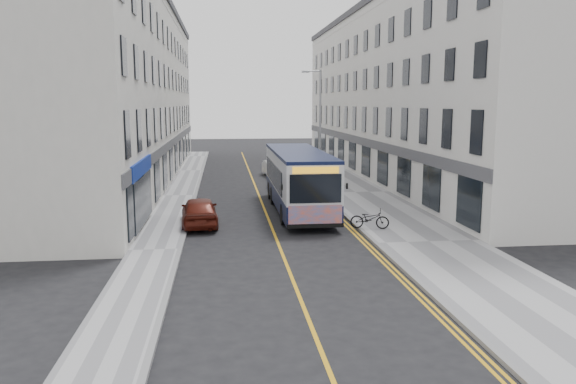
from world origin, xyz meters
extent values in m
plane|color=black|center=(0.00, 0.00, 0.00)|extent=(140.00, 140.00, 0.00)
cube|color=#969698|center=(6.25, 12.00, 0.06)|extent=(4.50, 64.00, 0.12)
cube|color=#969698|center=(-5.00, 12.00, 0.06)|extent=(2.00, 64.00, 0.12)
cube|color=slate|center=(4.00, 12.00, 0.07)|extent=(0.18, 64.00, 0.13)
cube|color=slate|center=(-4.00, 12.00, 0.07)|extent=(0.18, 64.00, 0.13)
cube|color=orange|center=(0.00, 12.00, 0.00)|extent=(0.12, 64.00, 0.01)
cube|color=orange|center=(3.55, 12.00, 0.00)|extent=(0.10, 64.00, 0.01)
cube|color=orange|center=(3.75, 12.00, 0.00)|extent=(0.10, 64.00, 0.01)
cube|color=silver|center=(11.50, 21.00, 6.50)|extent=(6.00, 46.00, 13.00)
cube|color=beige|center=(-9.00, 21.00, 6.50)|extent=(6.00, 46.00, 13.00)
cylinder|color=#919499|center=(4.25, 14.00, 4.00)|extent=(0.14, 0.14, 8.00)
cylinder|color=#919499|center=(3.75, 14.00, 7.90)|extent=(1.00, 0.08, 0.08)
cube|color=#919499|center=(3.25, 14.00, 7.85)|extent=(0.50, 0.18, 0.12)
cube|color=black|center=(1.79, 6.55, 0.82)|extent=(2.56, 11.27, 0.92)
cube|color=silver|center=(1.79, 6.55, 2.20)|extent=(2.56, 11.27, 1.84)
cube|color=black|center=(1.79, 6.55, 3.21)|extent=(2.58, 11.27, 0.16)
cube|color=black|center=(0.49, 7.16, 2.00)|extent=(0.04, 8.81, 1.18)
cube|color=black|center=(3.09, 7.16, 2.00)|extent=(0.04, 8.81, 1.18)
cube|color=black|center=(1.79, 0.89, 2.10)|extent=(2.31, 0.04, 1.28)
cube|color=#FF5215|center=(1.79, 0.89, 0.87)|extent=(2.41, 0.04, 0.97)
cube|color=orange|center=(1.79, 0.88, 2.92)|extent=(2.05, 0.04, 0.29)
cylinder|color=black|center=(0.63, 3.16, 0.51)|extent=(0.29, 1.02, 1.02)
cylinder|color=black|center=(2.95, 3.16, 0.51)|extent=(0.29, 1.02, 1.02)
cylinder|color=black|center=(0.63, 8.80, 0.51)|extent=(0.29, 1.02, 1.02)
cylinder|color=black|center=(2.95, 8.80, 0.51)|extent=(0.29, 1.02, 1.02)
cylinder|color=black|center=(0.63, 10.64, 0.51)|extent=(0.29, 1.02, 1.02)
cylinder|color=black|center=(2.95, 10.64, 0.51)|extent=(0.29, 1.02, 1.02)
imported|color=black|center=(4.40, 1.41, 0.58)|extent=(1.87, 1.07, 0.93)
imported|color=olive|center=(4.64, 14.39, 0.97)|extent=(0.72, 0.60, 1.71)
imported|color=black|center=(5.90, 16.59, 1.02)|extent=(1.07, 0.96, 1.80)
imported|color=white|center=(1.80, 21.39, 0.63)|extent=(1.73, 3.95, 1.26)
imported|color=#51160D|center=(-3.40, 3.45, 0.71)|extent=(1.94, 4.28, 1.42)
camera|label=1|loc=(-2.23, -23.17, 5.82)|focal=35.00mm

